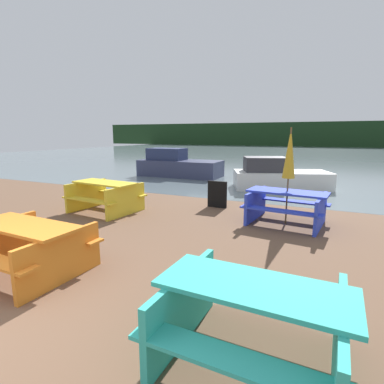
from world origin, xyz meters
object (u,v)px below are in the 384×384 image
at_px(picnic_table_teal, 253,316).
at_px(picnic_table_blue, 287,204).
at_px(boat, 178,166).
at_px(signboard, 217,194).
at_px(picnic_table_orange, 26,243).
at_px(umbrella_gold, 290,154).
at_px(picnic_table_yellow, 105,194).
at_px(boat_second, 278,177).

distance_m(picnic_table_teal, picnic_table_blue, 4.63).
xyz_separation_m(boat, signboard, (3.99, -5.28, -0.14)).
bearing_deg(boat, picnic_table_teal, -60.78).
relative_size(picnic_table_orange, signboard, 2.39).
height_order(picnic_table_teal, umbrella_gold, umbrella_gold).
distance_m(picnic_table_teal, umbrella_gold, 4.77).
height_order(picnic_table_blue, signboard, picnic_table_blue).
xyz_separation_m(picnic_table_blue, umbrella_gold, (-0.00, -0.00, 1.15)).
distance_m(umbrella_gold, signboard, 2.47).
distance_m(picnic_table_orange, picnic_table_yellow, 3.60).
relative_size(picnic_table_orange, picnic_table_blue, 0.95).
relative_size(boat_second, signboard, 5.10).
distance_m(picnic_table_orange, picnic_table_blue, 5.28).
bearing_deg(boat_second, picnic_table_orange, -126.16).
distance_m(picnic_table_yellow, signboard, 3.06).
bearing_deg(signboard, umbrella_gold, -21.57).
bearing_deg(picnic_table_blue, boat, 134.61).
relative_size(picnic_table_orange, umbrella_gold, 0.82).
bearing_deg(signboard, boat, 127.13).
bearing_deg(picnic_table_orange, boat, 105.29).
distance_m(picnic_table_teal, picnic_table_orange, 3.51).
relative_size(picnic_table_blue, signboard, 2.52).
height_order(umbrella_gold, signboard, umbrella_gold).
relative_size(boat, boat_second, 1.06).
height_order(picnic_table_orange, boat, boat).
height_order(picnic_table_blue, umbrella_gold, umbrella_gold).
height_order(picnic_table_yellow, picnic_table_blue, picnic_table_yellow).
bearing_deg(umbrella_gold, picnic_table_yellow, -168.89).
height_order(picnic_table_yellow, boat_second, boat_second).
bearing_deg(picnic_table_orange, picnic_table_teal, -6.43).
relative_size(picnic_table_yellow, signboard, 2.49).
distance_m(picnic_table_blue, signboard, 2.13).
xyz_separation_m(picnic_table_teal, boat, (-6.30, 10.68, 0.06)).
relative_size(picnic_table_blue, umbrella_gold, 0.86).
bearing_deg(boat_second, umbrella_gold, -100.62).
relative_size(picnic_table_orange, boat_second, 0.47).
bearing_deg(boat, boat_second, -17.04).
bearing_deg(picnic_table_teal, picnic_table_yellow, 142.56).
bearing_deg(picnic_table_yellow, boat_second, 56.92).
xyz_separation_m(picnic_table_teal, picnic_table_yellow, (-4.86, 3.72, 0.02)).
relative_size(picnic_table_teal, umbrella_gold, 0.78).
relative_size(picnic_table_teal, picnic_table_yellow, 0.91).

